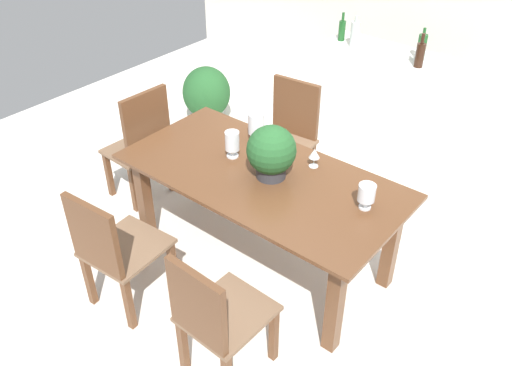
% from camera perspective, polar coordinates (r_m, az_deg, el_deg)
% --- Properties ---
extents(ground_plane, '(7.04, 7.04, 0.00)m').
position_cam_1_polar(ground_plane, '(4.17, 2.67, -6.11)').
color(ground_plane, silver).
extents(dining_table, '(1.93, 0.96, 0.75)m').
position_cam_1_polar(dining_table, '(3.62, 0.55, -0.66)').
color(dining_table, brown).
rests_on(dining_table, ground).
extents(chair_near_right, '(0.43, 0.48, 0.91)m').
position_cam_1_polar(chair_near_right, '(2.97, -4.45, -13.97)').
color(chair_near_right, brown).
rests_on(chair_near_right, ground).
extents(chair_near_left, '(0.48, 0.51, 0.92)m').
position_cam_1_polar(chair_near_left, '(3.46, -15.01, -6.70)').
color(chair_near_left, brown).
rests_on(chair_near_left, ground).
extents(chair_far_left, '(0.50, 0.45, 0.94)m').
position_cam_1_polar(chair_far_left, '(4.53, 3.57, 5.64)').
color(chair_far_left, brown).
rests_on(chair_far_left, ground).
extents(chair_head_end, '(0.43, 0.48, 1.00)m').
position_cam_1_polar(chair_head_end, '(4.41, -12.00, 4.36)').
color(chair_head_end, brown).
rests_on(chair_head_end, ground).
extents(flower_centerpiece, '(0.32, 0.32, 0.36)m').
position_cam_1_polar(flower_centerpiece, '(3.43, 1.64, 3.35)').
color(flower_centerpiece, '#333338').
rests_on(flower_centerpiece, dining_table).
extents(crystal_vase_left, '(0.10, 0.10, 0.19)m').
position_cam_1_polar(crystal_vase_left, '(3.68, -2.55, 4.39)').
color(crystal_vase_left, silver).
rests_on(crystal_vase_left, dining_table).
extents(crystal_vase_center_near, '(0.12, 0.12, 0.22)m').
position_cam_1_polar(crystal_vase_center_near, '(3.86, 0.01, 6.28)').
color(crystal_vase_center_near, silver).
rests_on(crystal_vase_center_near, dining_table).
extents(crystal_vase_right, '(0.11, 0.11, 0.17)m').
position_cam_1_polar(crystal_vase_right, '(3.26, 11.70, -1.13)').
color(crystal_vase_right, silver).
rests_on(crystal_vase_right, dining_table).
extents(wine_glass, '(0.07, 0.07, 0.14)m').
position_cam_1_polar(wine_glass, '(3.60, 6.24, 3.07)').
color(wine_glass, silver).
rests_on(wine_glass, dining_table).
extents(kitchen_counter, '(1.50, 0.59, 0.92)m').
position_cam_1_polar(kitchen_counter, '(5.26, 14.36, 8.20)').
color(kitchen_counter, silver).
rests_on(kitchen_counter, ground).
extents(wine_bottle_dark, '(0.08, 0.08, 0.29)m').
position_cam_1_polar(wine_bottle_dark, '(5.17, 10.46, 15.32)').
color(wine_bottle_dark, '#B2BFB7').
rests_on(wine_bottle_dark, kitchen_counter).
extents(wine_bottle_amber, '(0.06, 0.06, 0.27)m').
position_cam_1_polar(wine_bottle_amber, '(5.33, 9.15, 15.80)').
color(wine_bottle_amber, '#194C1E').
rests_on(wine_bottle_amber, kitchen_counter).
extents(wine_bottle_green, '(0.08, 0.08, 0.28)m').
position_cam_1_polar(wine_bottle_green, '(5.03, 17.23, 13.71)').
color(wine_bottle_green, '#194C1E').
rests_on(wine_bottle_green, kitchen_counter).
extents(wine_bottle_tall, '(0.08, 0.08, 0.29)m').
position_cam_1_polar(wine_bottle_tall, '(4.87, 17.07, 12.97)').
color(wine_bottle_tall, black).
rests_on(wine_bottle_tall, kitchen_counter).
extents(potted_plant_floor, '(0.49, 0.49, 0.62)m').
position_cam_1_polar(potted_plant_floor, '(5.60, -5.29, 9.45)').
color(potted_plant_floor, '#423D38').
rests_on(potted_plant_floor, ground).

